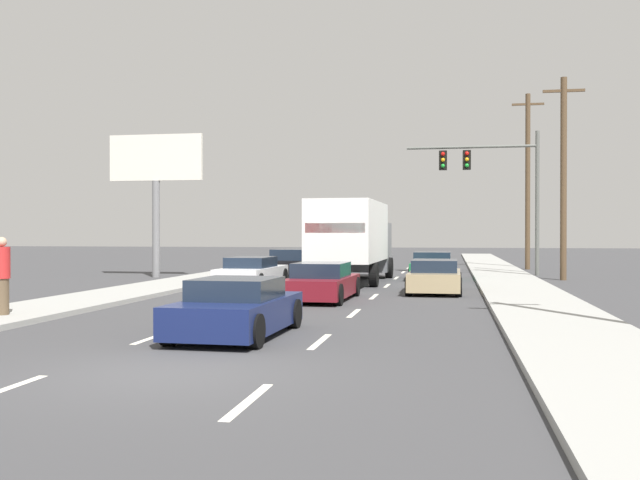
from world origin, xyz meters
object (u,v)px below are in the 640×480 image
at_px(car_black, 292,264).
at_px(car_maroon, 322,283).
at_px(utility_pole_mid, 564,176).
at_px(traffic_signal_mast, 484,172).
at_px(roadside_billboard, 156,174).
at_px(car_white, 252,273).
at_px(car_tan, 435,277).
at_px(pedestrian_near_corner, 2,276).
at_px(car_green, 433,267).
at_px(box_truck, 353,236).
at_px(car_navy, 237,309).
at_px(utility_pole_far, 528,179).

distance_m(car_black, car_maroon, 13.04).
height_order(car_maroon, utility_pole_mid, utility_pole_mid).
bearing_deg(traffic_signal_mast, utility_pole_mid, -46.66).
bearing_deg(roadside_billboard, car_white, -39.27).
distance_m(car_maroon, car_tan, 4.96).
bearing_deg(utility_pole_mid, pedestrian_near_corner, -131.04).
bearing_deg(car_black, car_green, -12.60).
bearing_deg(box_truck, car_tan, -52.43).
height_order(car_white, car_navy, car_navy).
bearing_deg(car_navy, car_tan, 72.14).
distance_m(car_navy, roadside_billboard, 20.89).
xyz_separation_m(car_green, car_tan, (0.26, -7.37, -0.02)).
bearing_deg(traffic_signal_mast, car_white, -133.50).
relative_size(car_white, pedestrian_near_corner, 2.52).
bearing_deg(car_navy, traffic_signal_mast, 75.51).
relative_size(car_black, box_truck, 0.47).
relative_size(car_white, box_truck, 0.53).
height_order(car_white, box_truck, box_truck).
bearing_deg(box_truck, car_green, 40.34).
relative_size(car_maroon, roadside_billboard, 0.65).
relative_size(car_green, roadside_billboard, 0.64).
distance_m(utility_pole_mid, pedestrian_near_corner, 23.94).
bearing_deg(box_truck, utility_pole_mid, 19.22).
xyz_separation_m(car_maroon, roadside_billboard, (-9.79, 10.06, 4.37)).
xyz_separation_m(car_green, pedestrian_near_corner, (-9.79, -17.48, 0.50)).
distance_m(car_green, utility_pole_mid, 7.06).
distance_m(box_truck, pedestrian_near_corner, 16.11).
height_order(car_tan, utility_pole_far, utility_pole_far).
bearing_deg(pedestrian_near_corner, traffic_signal_mast, 60.24).
xyz_separation_m(car_maroon, car_green, (3.17, 10.95, 0.03)).
bearing_deg(traffic_signal_mast, utility_pole_far, 65.53).
bearing_deg(roadside_billboard, utility_pole_far, 30.89).
xyz_separation_m(car_tan, roadside_billboard, (-13.22, 6.49, 4.36)).
relative_size(car_black, roadside_billboard, 0.62).
relative_size(car_navy, car_green, 0.94).
height_order(utility_pole_far, roadside_billboard, utility_pole_far).
bearing_deg(pedestrian_near_corner, car_black, 81.41).
height_order(car_green, traffic_signal_mast, traffic_signal_mast).
height_order(box_truck, pedestrian_near_corner, box_truck).
xyz_separation_m(car_black, traffic_signal_mast, (9.34, 2.34, 4.57)).
distance_m(traffic_signal_mast, utility_pole_mid, 4.87).
bearing_deg(car_navy, utility_pole_mid, 64.49).
bearing_deg(traffic_signal_mast, roadside_billboard, -162.76).
distance_m(car_navy, pedestrian_near_corner, 6.50).
bearing_deg(car_tan, car_navy, -107.86).
relative_size(car_maroon, utility_pole_mid, 0.48).
bearing_deg(car_navy, car_green, 79.60).
distance_m(car_tan, pedestrian_near_corner, 14.26).
bearing_deg(pedestrian_near_corner, box_truck, 66.11).
distance_m(car_green, car_tan, 7.38).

